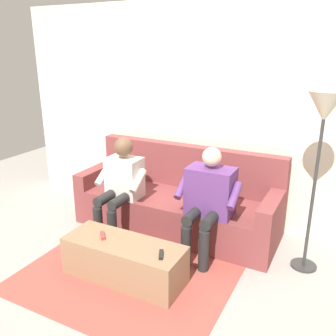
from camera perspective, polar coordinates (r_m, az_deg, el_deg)
The scene contains 10 objects.
ground_plane at distance 3.74m, azimuth -3.41°, elevation -13.70°, with size 8.00×8.00×0.00m, color gray.
back_wall at distance 4.28m, azimuth 4.42°, elevation 8.44°, with size 4.84×0.06×2.49m, color beige.
couch at distance 4.16m, azimuth 1.61°, elevation -5.53°, with size 2.26×0.80×0.91m.
coffee_table at distance 3.37m, azimuth -6.85°, elevation -14.13°, with size 1.10×0.41×0.36m.
person_left_seated at distance 3.55m, azimuth 6.32°, elevation -4.43°, with size 0.61×0.55×1.09m.
person_right_seated at distance 3.96m, azimuth -7.37°, elevation -2.16°, with size 0.52×0.57×1.08m.
remote_black at distance 3.07m, azimuth -1.10°, elevation -13.38°, with size 0.13×0.03×0.02m, color black.
remote_red at distance 3.39m, azimuth -10.22°, elevation -10.35°, with size 0.13×0.03×0.03m, color #B73333.
floor_rug at distance 3.56m, azimuth -5.50°, elevation -15.49°, with size 1.87×1.69×0.01m, color #9E473D.
floor_lamp at distance 3.31m, azimuth 23.16°, elevation 6.99°, with size 0.30×0.30×1.65m.
Camera 1 is at (-1.64, 3.30, 2.00)m, focal length 38.96 mm.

